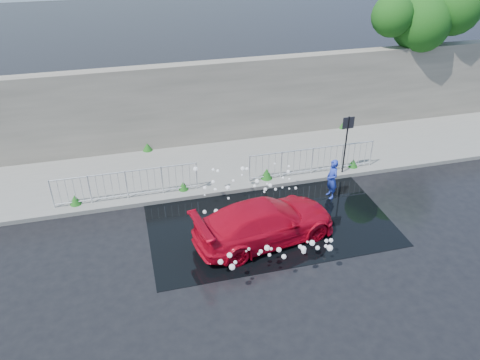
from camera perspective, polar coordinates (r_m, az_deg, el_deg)
The scene contains 13 objects.
ground at distance 15.03m, azimuth 2.74°, elevation -7.31°, with size 90.00×90.00×0.00m, color black.
pavement at distance 19.02m, azimuth -1.65°, elevation 1.95°, with size 30.00×4.00×0.15m, color slate.
curb at distance 17.34m, azimuth -0.14°, elevation -1.15°, with size 30.00×0.25×0.16m, color slate.
retaining_wall at distance 20.18m, azimuth -3.17°, elevation 9.43°, with size 30.00×0.60×3.50m, color #5F5A50.
puddle at distance 15.91m, azimuth 3.42°, elevation -4.85°, with size 8.00×5.00×0.01m, color black.
sign_post at distance 18.01m, azimuth 12.88°, elevation 5.28°, with size 0.45×0.06×2.50m.
tree at distance 23.43m, azimuth 22.06°, elevation 17.96°, with size 5.14×2.57×6.42m.
railing_left at distance 16.91m, azimuth -13.69°, elevation -0.44°, with size 5.05×0.05×1.10m.
railing_right at distance 18.17m, azimuth 8.79°, elevation 2.45°, with size 5.05×0.05×1.10m.
weeds at distance 18.32m, azimuth -1.91°, elevation 1.64°, with size 12.17×3.93×0.43m.
water_spray at distance 14.95m, azimuth 2.52°, elevation -4.23°, with size 3.55×5.42×0.99m.
red_car at distance 14.69m, azimuth 3.09°, elevation -5.11°, with size 1.86×4.58×1.33m, color #B3071B.
person at distance 16.99m, azimuth 11.16°, elevation 0.12°, with size 0.55×0.36×1.50m, color #2236AC.
Camera 1 is at (-3.66, -11.21, 9.32)m, focal length 35.00 mm.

